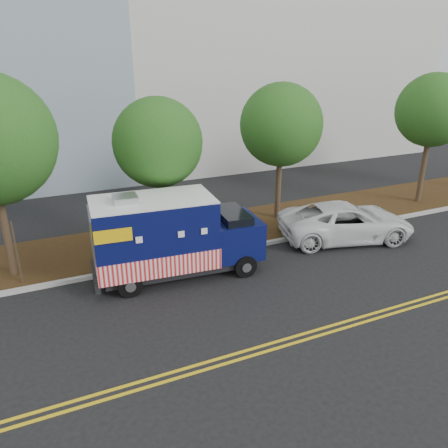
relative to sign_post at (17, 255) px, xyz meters
name	(u,v)px	position (x,y,z in m)	size (l,w,h in m)	color
ground	(171,282)	(4.72, -1.81, -1.20)	(120.00, 120.00, 0.00)	black
curb	(159,264)	(4.72, -0.41, -1.12)	(120.00, 0.18, 0.15)	#9E9E99
mulch_strip	(145,243)	(4.72, 1.69, -1.12)	(120.00, 4.00, 0.15)	black
centerline_near	(222,358)	(4.72, -6.26, -1.19)	(120.00, 0.10, 0.01)	gold
centerline_far	(226,363)	(4.72, -6.51, -1.19)	(120.00, 0.10, 0.01)	gold
tree_b	(158,143)	(5.36, 1.15, 3.11)	(3.41, 3.41, 6.02)	#38281C
tree_c	(281,125)	(11.22, 1.95, 3.28)	(3.68, 3.68, 6.33)	#38281C
tree_d	(433,111)	(19.23, 0.94, 3.62)	(3.57, 3.57, 6.62)	#38281C
sign_post	(17,255)	(0.00, 0.00, 0.00)	(0.06, 0.06, 2.40)	#473828
food_truck	(169,239)	(4.90, -1.30, 0.23)	(6.15, 2.71, 3.16)	black
white_car	(346,222)	(12.72, -1.22, -0.41)	(2.61, 5.65, 1.57)	silver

